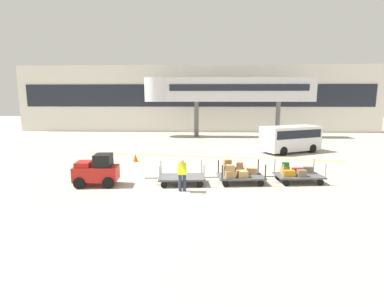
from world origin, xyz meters
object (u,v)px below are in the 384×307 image
object	(u,v)px
baggage_cart_lead	(182,178)
safety_cone_near	(135,158)
shuttle_van	(291,137)
baggage_tug	(97,171)
baggage_cart_tail	(297,174)
baggage_handler	(182,173)
baggage_cart_middle	(238,173)

from	to	relation	value
baggage_cart_lead	safety_cone_near	distance (m)	6.52
shuttle_van	baggage_tug	bearing A→B (deg)	-140.19
baggage_cart_tail	safety_cone_near	bearing A→B (deg)	153.28
baggage_cart_lead	baggage_handler	xyz separation A→B (m)	(0.13, -1.22, 0.52)
baggage_tug	baggage_cart_middle	distance (m)	7.03
baggage_cart_lead	baggage_handler	bearing A→B (deg)	-83.82
baggage_cart_middle	shuttle_van	size ratio (longest dim) A/B	0.60
baggage_cart_middle	baggage_cart_tail	distance (m)	3.07
baggage_tug	baggage_cart_middle	bearing A→B (deg)	6.22
baggage_tug	baggage_handler	bearing A→B (deg)	-10.44
baggage_handler	baggage_tug	bearing A→B (deg)	169.56
baggage_cart_lead	baggage_handler	distance (m)	1.33
baggage_cart_tail	baggage_handler	xyz separation A→B (m)	(-5.77, -1.85, 0.41)
baggage_tug	baggage_cart_tail	size ratio (longest dim) A/B	0.72
baggage_tug	safety_cone_near	bearing A→B (deg)	84.87
baggage_cart_middle	baggage_cart_tail	size ratio (longest dim) A/B	1.00
baggage_tug	safety_cone_near	size ratio (longest dim) A/B	4.00
shuttle_van	safety_cone_near	size ratio (longest dim) A/B	9.34
baggage_cart_tail	baggage_handler	bearing A→B (deg)	-162.18
baggage_cart_lead	baggage_cart_tail	distance (m)	5.93
baggage_tug	baggage_cart_lead	world-z (taller)	baggage_tug
baggage_handler	baggage_cart_middle	bearing A→B (deg)	29.68
baggage_cart_tail	shuttle_van	size ratio (longest dim) A/B	0.60
baggage_handler	shuttle_van	xyz separation A→B (m)	(7.84, 10.88, 0.37)
shuttle_van	baggage_cart_middle	bearing A→B (deg)	-118.79
baggage_cart_lead	baggage_cart_middle	xyz separation A→B (m)	(2.85, 0.33, 0.19)
baggage_cart_lead	shuttle_van	size ratio (longest dim) A/B	0.60
baggage_cart_middle	baggage_cart_lead	bearing A→B (deg)	-173.38
baggage_tug	shuttle_van	world-z (taller)	shuttle_van
baggage_tug	shuttle_van	xyz separation A→B (m)	(12.11, 10.09, 0.48)
safety_cone_near	shuttle_van	bearing A→B (deg)	20.09
baggage_cart_middle	safety_cone_near	distance (m)	8.23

